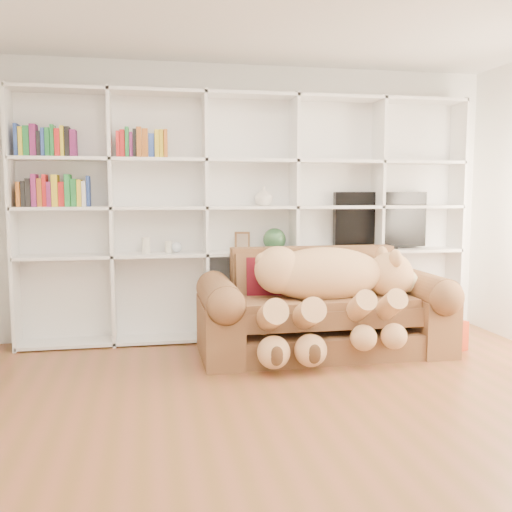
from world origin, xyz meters
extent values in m
plane|color=brown|center=(0.00, 0.00, 0.00)|extent=(5.00, 5.00, 0.00)
cube|color=white|center=(0.00, 2.50, 1.35)|extent=(5.00, 0.02, 2.70)
cube|color=white|center=(0.00, 2.46, 1.20)|extent=(4.40, 0.03, 2.40)
cube|color=white|center=(-2.20, 2.30, 1.20)|extent=(0.03, 0.35, 2.40)
cube|color=white|center=(-1.32, 2.30, 1.20)|extent=(0.03, 0.35, 2.40)
cube|color=white|center=(-0.44, 2.30, 1.20)|extent=(0.03, 0.35, 2.40)
cube|color=white|center=(0.44, 2.30, 1.20)|extent=(0.03, 0.35, 2.40)
cube|color=white|center=(1.32, 2.30, 1.20)|extent=(0.03, 0.35, 2.40)
cube|color=white|center=(2.20, 2.30, 1.20)|extent=(0.03, 0.35, 2.40)
cube|color=white|center=(0.00, 2.30, 0.03)|extent=(4.40, 0.35, 0.03)
cube|color=white|center=(0.00, 2.30, 0.85)|extent=(4.40, 0.35, 0.03)
cube|color=white|center=(0.00, 2.30, 1.30)|extent=(4.40, 0.35, 0.03)
cube|color=white|center=(0.00, 2.30, 1.75)|extent=(4.40, 0.35, 0.03)
cube|color=white|center=(0.00, 2.30, 2.37)|extent=(4.40, 0.35, 0.03)
cube|color=brown|center=(0.55, 1.63, 0.11)|extent=(2.11, 0.85, 0.22)
cube|color=brown|center=(0.55, 1.61, 0.44)|extent=(1.57, 0.70, 0.30)
cube|color=brown|center=(0.55, 2.01, 0.65)|extent=(1.57, 0.20, 0.55)
cube|color=brown|center=(-0.40, 1.63, 0.28)|extent=(0.32, 0.96, 0.55)
cube|color=brown|center=(1.50, 1.63, 0.28)|extent=(0.32, 0.96, 0.55)
cylinder|color=brown|center=(-0.40, 1.63, 0.55)|extent=(0.32, 0.91, 0.32)
cylinder|color=brown|center=(1.50, 1.63, 0.55)|extent=(0.32, 0.91, 0.32)
ellipsoid|color=tan|center=(0.53, 1.58, 0.73)|extent=(1.10, 0.53, 0.47)
sphere|color=tan|center=(0.12, 1.58, 0.77)|extent=(0.42, 0.42, 0.42)
sphere|color=tan|center=(1.16, 1.58, 0.70)|extent=(0.42, 0.42, 0.42)
sphere|color=beige|center=(1.32, 1.58, 0.64)|extent=(0.21, 0.21, 0.21)
sphere|color=#442B18|center=(1.40, 1.58, 0.63)|extent=(0.07, 0.07, 0.07)
ellipsoid|color=tan|center=(1.14, 1.44, 0.87)|extent=(0.10, 0.16, 0.16)
ellipsoid|color=tan|center=(1.14, 1.73, 0.87)|extent=(0.10, 0.16, 0.16)
sphere|color=tan|center=(-0.02, 1.58, 0.86)|extent=(0.14, 0.14, 0.14)
cylinder|color=tan|center=(0.72, 1.25, 0.47)|extent=(0.18, 0.50, 0.37)
cylinder|color=tan|center=(0.99, 1.25, 0.47)|extent=(0.18, 0.50, 0.37)
cylinder|color=tan|center=(-0.03, 1.25, 0.43)|extent=(0.21, 0.58, 0.43)
cylinder|color=tan|center=(0.27, 1.25, 0.43)|extent=(0.21, 0.58, 0.43)
sphere|color=tan|center=(0.72, 1.09, 0.26)|extent=(0.22, 0.22, 0.22)
sphere|color=tan|center=(0.99, 1.09, 0.26)|extent=(0.22, 0.22, 0.22)
sphere|color=tan|center=(-0.03, 1.09, 0.19)|extent=(0.26, 0.26, 0.26)
sphere|color=tan|center=(0.27, 1.09, 0.19)|extent=(0.26, 0.26, 0.26)
cube|color=#530E1E|center=(0.07, 1.83, 0.66)|extent=(0.40, 0.25, 0.40)
cube|color=#BE3819|center=(1.67, 1.54, 0.13)|extent=(0.43, 0.42, 0.27)
cube|color=black|center=(1.38, 2.35, 1.17)|extent=(0.99, 0.08, 0.57)
cube|color=black|center=(1.38, 2.35, 0.89)|extent=(0.33, 0.18, 0.04)
cube|color=brown|center=(-0.08, 2.30, 0.97)|extent=(0.15, 0.07, 0.19)
sphere|color=#2F5B34|center=(0.24, 2.30, 0.98)|extent=(0.23, 0.23, 0.23)
cylinder|color=silver|center=(-1.01, 2.30, 0.94)|extent=(0.09, 0.09, 0.16)
cylinder|color=silver|center=(-0.80, 2.30, 0.92)|extent=(0.07, 0.07, 0.12)
sphere|color=silver|center=(-0.72, 2.30, 0.92)|extent=(0.10, 0.10, 0.10)
imported|color=silver|center=(0.14, 2.30, 1.41)|extent=(0.24, 0.24, 0.19)
camera|label=1|loc=(-0.99, -3.20, 1.44)|focal=40.00mm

